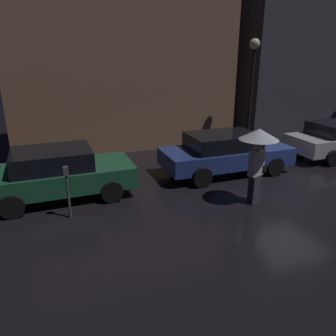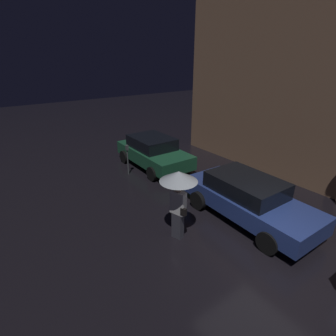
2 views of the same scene
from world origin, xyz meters
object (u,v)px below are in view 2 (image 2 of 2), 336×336
(pedestrian_with_umbrella, at_px, (179,187))
(parking_meter, at_px, (128,157))
(parked_car_green, at_px, (153,151))
(parked_car_blue, at_px, (248,198))

(pedestrian_with_umbrella, bearing_deg, parking_meter, 152.01)
(parked_car_green, xyz_separation_m, pedestrian_with_umbrella, (4.97, -2.41, 0.91))
(pedestrian_with_umbrella, height_order, parking_meter, pedestrian_with_umbrella)
(parked_car_green, xyz_separation_m, parking_meter, (0.13, -1.43, 0.09))
(parked_car_green, bearing_deg, parking_meter, -84.19)
(parked_car_green, relative_size, parking_meter, 3.02)
(parked_car_green, bearing_deg, pedestrian_with_umbrella, -25.14)
(pedestrian_with_umbrella, relative_size, parking_meter, 1.54)
(parked_car_green, height_order, parking_meter, parked_car_green)
(pedestrian_with_umbrella, bearing_deg, parked_car_blue, 61.48)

